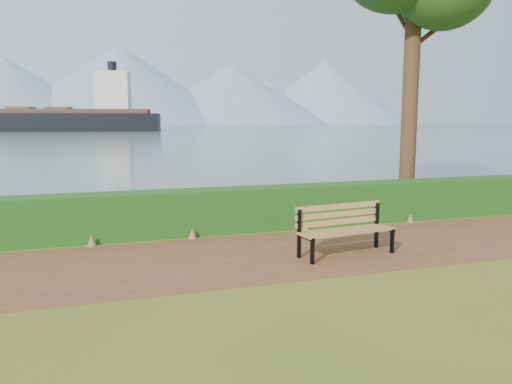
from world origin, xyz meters
name	(u,v)px	position (x,y,z in m)	size (l,w,h in m)	color
ground	(272,259)	(0.00, 0.00, 0.00)	(140.00, 140.00, 0.00)	#4E621C
path	(266,254)	(0.00, 0.30, 0.01)	(40.00, 3.40, 0.01)	#522F1C
hedge	(234,209)	(0.00, 2.60, 0.50)	(32.00, 0.85, 1.00)	#144112
water	(97,126)	(0.00, 260.00, 0.01)	(700.00, 510.00, 0.00)	#425C6A
mountains	(81,88)	(-9.17, 406.05, 27.70)	(585.00, 190.00, 70.00)	gray
bench	(344,226)	(1.42, -0.15, 0.56)	(1.99, 0.80, 0.97)	black
cargo_ship	(40,120)	(-15.02, 128.20, 2.86)	(64.00, 21.66, 19.20)	black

